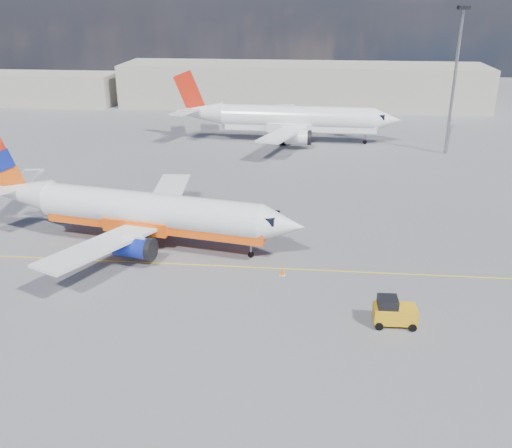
# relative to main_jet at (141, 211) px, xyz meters

# --- Properties ---
(ground) EXTENTS (240.00, 240.00, 0.00)m
(ground) POSITION_rel_main_jet_xyz_m (7.54, -6.80, -3.09)
(ground) COLOR #59595E
(ground) RESTS_ON ground
(taxi_line) EXTENTS (70.00, 0.15, 0.01)m
(taxi_line) POSITION_rel_main_jet_xyz_m (7.54, -3.80, -3.09)
(taxi_line) COLOR yellow
(taxi_line) RESTS_ON ground
(terminal_main) EXTENTS (70.00, 14.00, 8.00)m
(terminal_main) POSITION_rel_main_jet_xyz_m (12.54, 68.20, 0.91)
(terminal_main) COLOR #ABA593
(terminal_main) RESTS_ON ground
(terminal_annex) EXTENTS (26.00, 10.00, 6.00)m
(terminal_annex) POSITION_rel_main_jet_xyz_m (-37.46, 65.20, -0.09)
(terminal_annex) COLOR #ABA593
(terminal_annex) RESTS_ON ground
(main_jet) EXTENTS (30.75, 23.79, 9.28)m
(main_jet) POSITION_rel_main_jet_xyz_m (0.00, 0.00, 0.00)
(main_jet) COLOR white
(main_jet) RESTS_ON ground
(second_jet) EXTENTS (33.90, 26.80, 10.27)m
(second_jet) POSITION_rel_main_jet_xyz_m (11.44, 38.85, 0.33)
(second_jet) COLOR white
(second_jet) RESTS_ON ground
(gse_tug) EXTENTS (2.90, 1.82, 2.04)m
(gse_tug) POSITION_rel_main_jet_xyz_m (20.67, -11.44, -2.13)
(gse_tug) COLOR black
(gse_tug) RESTS_ON ground
(traffic_cone) EXTENTS (0.45, 0.45, 0.63)m
(traffic_cone) POSITION_rel_main_jet_xyz_m (12.81, -4.92, -2.79)
(traffic_cone) COLOR white
(traffic_cone) RESTS_ON ground
(floodlight_mast) EXTENTS (1.41, 1.41, 19.33)m
(floodlight_mast) POSITION_rel_main_jet_xyz_m (33.42, 34.17, 8.50)
(floodlight_mast) COLOR gray
(floodlight_mast) RESTS_ON ground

